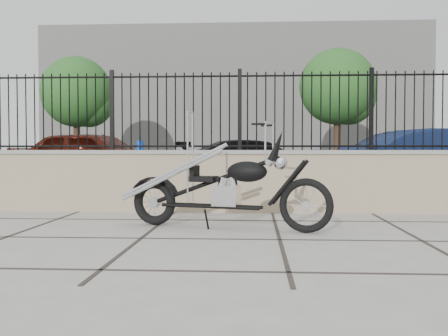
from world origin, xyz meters
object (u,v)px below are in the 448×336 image
chopper_motorcycle (223,169)px  car_blue (436,160)px  car_red (95,160)px  car_black (258,164)px

chopper_motorcycle → car_blue: chopper_motorcycle is taller
car_red → car_black: (3.86, 1.26, -0.11)m
car_red → car_blue: 8.02m
chopper_motorcycle → car_red: chopper_motorcycle is taller
car_red → car_black: 4.07m
car_red → car_blue: car_red is taller
car_red → car_blue: bearing=-74.8°
chopper_motorcycle → car_blue: size_ratio=0.56×
car_red → car_black: car_red is taller
chopper_motorcycle → car_red: 6.78m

